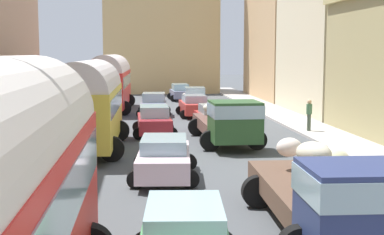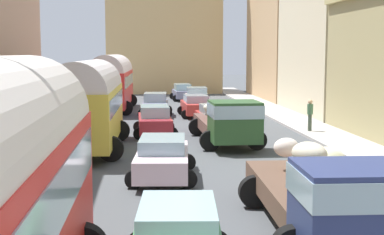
# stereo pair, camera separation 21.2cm
# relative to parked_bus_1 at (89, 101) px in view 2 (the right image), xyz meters

# --- Properties ---
(ground_plane) EXTENTS (154.00, 154.00, 0.00)m
(ground_plane) POSITION_rel_parked_bus_1_xyz_m (4.59, 5.77, -2.17)
(ground_plane) COLOR #4A4E52
(sidewalk_left) EXTENTS (2.50, 70.00, 0.14)m
(sidewalk_left) POSITION_rel_parked_bus_1_xyz_m (-2.66, 5.77, -2.10)
(sidewalk_left) COLOR #9A998A
(sidewalk_left) RESTS_ON ground
(sidewalk_right) EXTENTS (2.50, 70.00, 0.14)m
(sidewalk_right) POSITION_rel_parked_bus_1_xyz_m (11.84, 5.77, -2.10)
(sidewalk_right) COLOR #ADA8A4
(sidewalk_right) RESTS_ON ground
(building_right_3) EXTENTS (6.47, 11.48, 11.98)m
(building_right_3) POSITION_rel_parked_bus_1_xyz_m (16.04, 13.24, 3.84)
(building_right_3) COLOR beige
(building_right_3) RESTS_ON ground
(building_right_4) EXTENTS (4.07, 13.20, 12.50)m
(building_right_4) POSITION_rel_parked_bus_1_xyz_m (15.13, 25.98, 4.08)
(building_right_4) COLOR tan
(building_right_4) RESTS_ON ground
(distant_church) EXTENTS (12.10, 6.29, 18.69)m
(distant_church) POSITION_rel_parked_bus_1_xyz_m (4.59, 35.48, 4.32)
(distant_church) COLOR tan
(distant_church) RESTS_ON ground
(parked_bus_1) EXTENTS (3.43, 8.30, 3.97)m
(parked_bus_1) POSITION_rel_parked_bus_1_xyz_m (0.00, 0.00, 0.00)
(parked_bus_1) COLOR gold
(parked_bus_1) RESTS_ON ground
(parked_bus_2) EXTENTS (3.55, 10.01, 4.15)m
(parked_bus_2) POSITION_rel_parked_bus_1_xyz_m (0.09, 16.69, 0.12)
(parked_bus_2) COLOR red
(parked_bus_2) RESTS_ON ground
(cargo_truck_0) EXTENTS (3.21, 7.47, 2.25)m
(cargo_truck_0) POSITION_rel_parked_bus_1_xyz_m (6.50, -12.54, -1.02)
(cargo_truck_0) COLOR navy
(cargo_truck_0) RESTS_ON ground
(cargo_truck_1) EXTENTS (3.12, 7.52, 2.20)m
(cargo_truck_1) POSITION_rel_parked_bus_1_xyz_m (6.29, 0.76, -1.01)
(cargo_truck_1) COLOR #2B5129
(cargo_truck_1) RESTS_ON ground
(car_0) EXTENTS (2.48, 4.10, 1.46)m
(car_0) POSITION_rel_parked_bus_1_xyz_m (6.34, 5.46, -1.43)
(car_0) COLOR #B92D2A
(car_0) RESTS_ON ground
(car_1) EXTENTS (2.36, 4.18, 1.47)m
(car_1) POSITION_rel_parked_bus_1_xyz_m (5.88, 12.36, -1.43)
(car_1) COLOR #BC3530
(car_1) RESTS_ON ground
(car_2) EXTENTS (2.44, 4.16, 1.61)m
(car_2) POSITION_rel_parked_bus_1_xyz_m (6.53, 18.45, -1.38)
(car_2) COLOR silver
(car_2) RESTS_ON ground
(car_3) EXTENTS (2.25, 4.20, 1.50)m
(car_3) POSITION_rel_parked_bus_1_xyz_m (5.88, 25.14, -1.42)
(car_3) COLOR slate
(car_3) RESTS_ON ground
(car_5) EXTENTS (2.51, 4.48, 1.43)m
(car_5) POSITION_rel_parked_bus_1_xyz_m (3.04, -5.77, -1.44)
(car_5) COLOR silver
(car_5) RESTS_ON ground
(car_6) EXTENTS (2.29, 4.19, 1.56)m
(car_6) POSITION_rel_parked_bus_1_xyz_m (2.96, 4.15, -1.39)
(car_6) COLOR #AD2731
(car_6) RESTS_ON ground
(car_7) EXTENTS (2.41, 3.97, 1.58)m
(car_7) POSITION_rel_parked_bus_1_xyz_m (3.18, 13.07, -1.39)
(car_7) COLOR slate
(car_7) RESTS_ON ground
(pedestrian_3) EXTENTS (0.44, 0.44, 1.82)m
(pedestrian_3) POSITION_rel_parked_bus_1_xyz_m (11.22, 4.13, -1.11)
(pedestrian_3) COLOR #425041
(pedestrian_3) RESTS_ON ground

